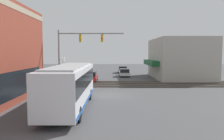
{
  "coord_description": "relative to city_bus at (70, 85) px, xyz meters",
  "views": [
    {
      "loc": [
        -21.8,
        -0.44,
        4.29
      ],
      "look_at": [
        3.81,
        -0.39,
        2.25
      ],
      "focal_mm": 35.0,
      "sensor_mm": 36.0,
      "label": 1
    }
  ],
  "objects": [
    {
      "name": "pedestrian_at_crossing",
      "position": [
        9.19,
        2.39,
        -0.92
      ],
      "size": [
        0.34,
        0.34,
        1.77
      ],
      "color": "#2D3351",
      "rests_on": "ground"
    },
    {
      "name": "rail_track_far",
      "position": [
        14.4,
        -2.8,
        -1.8
      ],
      "size": [
        2.6,
        60.0,
        0.15
      ],
      "color": "#332D28",
      "rests_on": "ground"
    },
    {
      "name": "crossing_signal",
      "position": [
        9.57,
        2.65,
        0.47
      ],
      "size": [
        1.41,
        1.18,
        3.81
      ],
      "color": "gray",
      "rests_on": "ground"
    },
    {
      "name": "traffic_signal_gantry",
      "position": [
        9.26,
        0.93,
        3.24
      ],
      "size": [
        0.42,
        7.75,
        6.94
      ],
      "color": "gray",
      "rests_on": "ground"
    },
    {
      "name": "parked_car_white",
      "position": [
        22.62,
        -5.4,
        -1.18
      ],
      "size": [
        4.2,
        1.82,
        1.39
      ],
      "color": "silver",
      "rests_on": "ground"
    },
    {
      "name": "parked_car_red",
      "position": [
        15.93,
        -0.0,
        -1.13
      ],
      "size": [
        4.68,
        1.82,
        1.5
      ],
      "color": "#B21E19",
      "rests_on": "ground"
    },
    {
      "name": "city_bus",
      "position": [
        0.0,
        0.0,
        0.0
      ],
      "size": [
        10.52,
        2.59,
        3.32
      ],
      "color": "silver",
      "rests_on": "ground"
    },
    {
      "name": "shop_building",
      "position": [
        20.2,
        -14.37,
        1.47
      ],
      "size": [
        12.63,
        9.39,
        6.61
      ],
      "color": "#B2ADA3",
      "rests_on": "ground"
    },
    {
      "name": "parked_car_silver",
      "position": [
        29.63,
        -5.4,
        -1.15
      ],
      "size": [
        4.73,
        1.82,
        1.44
      ],
      "color": "#B7B7BC",
      "rests_on": "ground"
    },
    {
      "name": "ground_plane",
      "position": [
        5.2,
        -2.8,
        -1.83
      ],
      "size": [
        120.0,
        120.0,
        0.0
      ],
      "primitive_type": "plane",
      "color": "#4C4C4F"
    },
    {
      "name": "rail_track_near",
      "position": [
        11.2,
        -2.8,
        -1.8
      ],
      "size": [
        2.6,
        60.0,
        0.15
      ],
      "color": "#332D28",
      "rests_on": "ground"
    }
  ]
}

